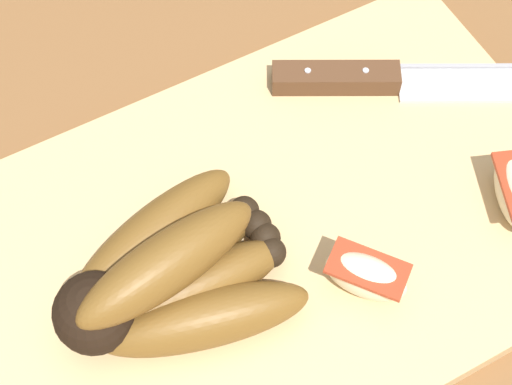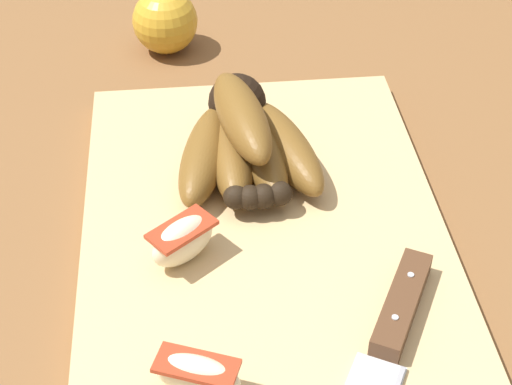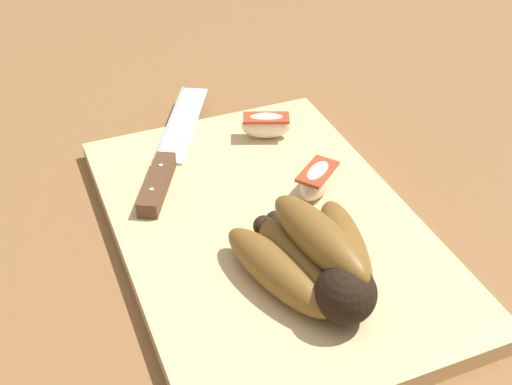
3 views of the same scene
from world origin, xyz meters
The scene contains 6 objects.
ground_plane centered at (0.00, 0.00, 0.00)m, with size 6.00×6.00×0.00m, color brown.
cutting_board centered at (-0.01, -0.01, 0.01)m, with size 0.45×0.30×0.02m, color tan.
banana_bunch centered at (0.08, 0.00, 0.05)m, with size 0.16×0.15×0.07m.
chefs_knife centered at (-0.15, -0.08, 0.03)m, with size 0.26×0.16×0.02m.
apple_wedge_near centered at (-0.03, 0.06, 0.04)m, with size 0.06×0.06×0.04m.
apple_wedge_middle centered at (-0.16, 0.05, 0.04)m, with size 0.04×0.06×0.03m.
Camera 3 is at (0.48, -0.22, 0.47)m, focal length 47.27 mm.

